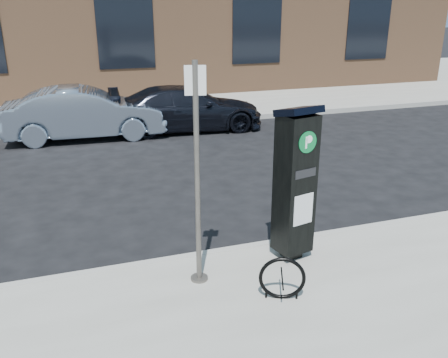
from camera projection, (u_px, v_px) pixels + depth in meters
name	position (u px, v px, depth m)	size (l,w,h in m)	color
ground	(249.00, 254.00, 6.88)	(120.00, 120.00, 0.00)	black
sidewalk_far	(123.00, 92.00, 19.30)	(60.00, 12.00, 0.15)	gray
curb_near	(249.00, 250.00, 6.84)	(60.00, 0.12, 0.16)	#9E9B93
curb_far	(149.00, 125.00, 13.99)	(60.00, 0.12, 0.16)	#9E9B93
parking_kiosk	(295.00, 182.00, 6.15)	(0.57, 0.52, 2.11)	black
sign_pole	(197.00, 179.00, 5.51)	(0.24, 0.22, 2.70)	#625B57
bike_rack	(282.00, 278.00, 5.49)	(0.52, 0.25, 0.55)	black
car_silver	(85.00, 113.00, 12.64)	(1.46, 4.18, 1.38)	gray
car_dark	(187.00, 108.00, 13.54)	(1.76, 4.33, 1.26)	black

